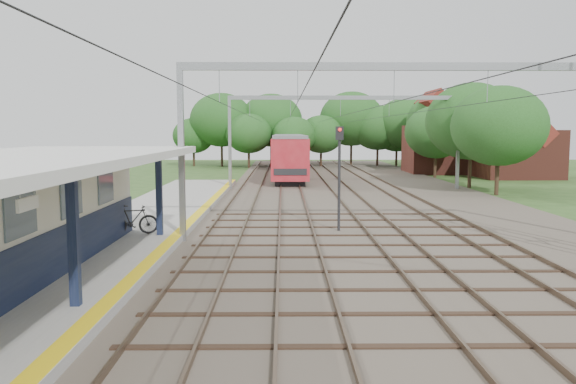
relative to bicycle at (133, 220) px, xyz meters
name	(u,v)px	position (x,y,z in m)	size (l,w,h in m)	color
ballast_bed	(359,197)	(10.96, 15.00, -0.89)	(18.00, 90.00, 0.10)	#473D33
platform	(112,244)	(-0.54, -1.00, -0.76)	(5.00, 52.00, 0.35)	gray
yellow_stripe	(172,239)	(1.71, -1.00, -0.58)	(0.45, 52.00, 0.01)	yellow
rail_tracks	(322,195)	(8.46, 15.00, -0.76)	(11.80, 88.00, 0.15)	brown
catenary_system	(361,111)	(10.35, 10.28, 4.57)	(17.22, 88.00, 7.00)	gray
tree_band	(326,126)	(10.80, 42.12, 3.98)	(31.72, 30.88, 8.82)	#382619
house_near	(517,146)	(27.96, 31.00, 2.05)	(7.00, 6.12, 7.89)	brown
house_far	(446,142)	(22.96, 37.00, 2.29)	(8.00, 6.12, 8.66)	brown
bicycle	(133,220)	(0.00, 0.00, 0.00)	(0.55, 1.96, 1.18)	black
train	(288,151)	(6.46, 39.66, 1.27)	(3.02, 37.58, 3.96)	black
signal_post	(339,165)	(8.31, 2.20, 2.01)	(0.36, 0.31, 4.60)	black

